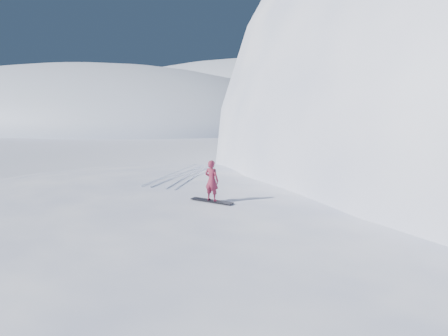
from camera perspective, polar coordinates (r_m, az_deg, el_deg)
The scene contains 10 objects.
ground at distance 15.84m, azimuth -9.99°, elevation -13.23°, with size 400.00×400.00×0.00m, color white.
near_ridge at distance 17.67m, azimuth -1.38°, elevation -10.54°, with size 36.00×28.00×4.80m, color white.
peak_shoulder at distance 32.14m, azimuth 28.54°, elevation -2.27°, with size 28.00×24.00×18.00m, color white.
far_ridge_a at distance 106.67m, azimuth -20.77°, elevation 6.21°, with size 120.00×70.00×28.00m, color white.
far_ridge_c at distance 131.13m, azimuth 5.25°, elevation 7.46°, with size 140.00×90.00×36.00m, color white.
wind_bumps at distance 17.73m, azimuth -7.27°, elevation -10.55°, with size 16.00×14.40×1.00m.
snowboard at distance 14.95m, azimuth -1.75°, elevation -4.71°, with size 1.72×0.32×0.03m, color black.
snowboarder at distance 14.77m, azimuth -1.77°, elevation -1.80°, with size 0.56×0.36×1.52m, color maroon.
vapor_plume at distance 74.43m, azimuth -24.89°, elevation 4.46°, with size 8.51×6.81×5.96m, color white.
board_tracks at distance 19.97m, azimuth -5.84°, elevation -0.92°, with size 2.56×5.96×0.04m.
Camera 1 is at (8.90, -11.50, 6.27)m, focal length 32.00 mm.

